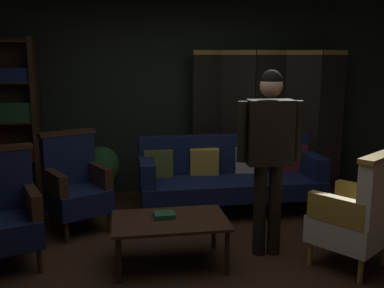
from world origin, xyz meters
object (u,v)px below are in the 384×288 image
(coffee_table, at_px, (170,224))
(bookshelf, at_px, (1,119))
(folding_screen, at_px, (270,120))
(book_green_cloth, at_px, (164,215))
(armchair_gilt_accent, at_px, (357,214))
(armchair_wing_right, at_px, (75,185))
(velvet_couch, at_px, (229,173))
(potted_plant, at_px, (102,172))
(armchair_wing_left, at_px, (3,212))
(standing_figure, at_px, (269,146))

(coffee_table, bearing_deg, bookshelf, 131.83)
(bookshelf, bearing_deg, folding_screen, -0.77)
(book_green_cloth, bearing_deg, folding_screen, 50.38)
(armchair_gilt_accent, height_order, armchair_wing_right, same)
(bookshelf, xyz_separation_m, armchair_wing_right, (0.96, -1.07, -0.57))
(folding_screen, relative_size, armchair_gilt_accent, 2.04)
(velvet_couch, distance_m, coffee_table, 1.58)
(coffee_table, bearing_deg, book_green_cloth, 128.06)
(armchair_gilt_accent, relative_size, book_green_cloth, 5.73)
(coffee_table, bearing_deg, potted_plant, 110.45)
(folding_screen, distance_m, armchair_wing_left, 3.54)
(coffee_table, height_order, book_green_cloth, book_green_cloth)
(coffee_table, bearing_deg, armchair_wing_left, 171.00)
(armchair_wing_left, bearing_deg, coffee_table, -9.00)
(armchair_gilt_accent, xyz_separation_m, standing_figure, (-0.67, 0.40, 0.54))
(standing_figure, bearing_deg, armchair_wing_left, 176.39)
(coffee_table, bearing_deg, velvet_couch, 57.22)
(folding_screen, xyz_separation_m, bookshelf, (-3.43, 0.05, 0.08))
(velvet_couch, relative_size, coffee_table, 2.12)
(bookshelf, bearing_deg, standing_figure, -35.77)
(book_green_cloth, bearing_deg, velvet_couch, 54.76)
(potted_plant, bearing_deg, armchair_gilt_accent, -42.68)
(coffee_table, xyz_separation_m, armchair_wing_left, (-1.43, 0.23, 0.12))
(potted_plant, bearing_deg, bookshelf, 164.44)
(folding_screen, distance_m, standing_figure, 2.05)
(velvet_couch, xyz_separation_m, armchair_wing_left, (-2.28, -1.10, 0.03))
(armchair_wing_left, distance_m, armchair_wing_right, 0.94)
(armchair_wing_right, xyz_separation_m, potted_plant, (0.24, 0.74, -0.07))
(bookshelf, bearing_deg, coffee_table, -48.17)
(armchair_gilt_accent, bearing_deg, folding_screen, 89.84)
(folding_screen, height_order, armchair_wing_right, folding_screen)
(folding_screen, bearing_deg, armchair_gilt_accent, -90.16)
(armchair_wing_left, bearing_deg, bookshelf, 102.81)
(standing_figure, bearing_deg, armchair_gilt_accent, -30.71)
(armchair_wing_left, bearing_deg, folding_screen, 30.75)
(book_green_cloth, bearing_deg, armchair_wing_left, 172.97)
(folding_screen, xyz_separation_m, coffee_table, (-1.58, -2.02, -0.61))
(standing_figure, height_order, book_green_cloth, standing_figure)
(armchair_wing_right, bearing_deg, book_green_cloth, -47.91)
(armchair_wing_left, xyz_separation_m, book_green_cloth, (1.39, -0.17, -0.05))
(potted_plant, distance_m, book_green_cloth, 1.78)
(folding_screen, distance_m, armchair_wing_right, 2.72)
(armchair_gilt_accent, distance_m, book_green_cloth, 1.66)
(armchair_wing_left, height_order, armchair_wing_right, same)
(armchair_wing_left, bearing_deg, armchair_gilt_accent, -10.26)
(armchair_wing_right, bearing_deg, standing_figure, -26.94)
(bookshelf, distance_m, potted_plant, 1.40)
(velvet_couch, relative_size, standing_figure, 1.25)
(standing_figure, relative_size, potted_plant, 2.29)
(standing_figure, bearing_deg, bookshelf, 144.23)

